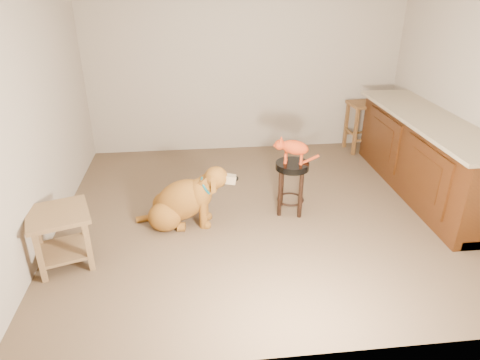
{
  "coord_description": "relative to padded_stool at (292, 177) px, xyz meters",
  "views": [
    {
      "loc": [
        -0.77,
        -4.1,
        2.43
      ],
      "look_at": [
        -0.31,
        -0.06,
        0.45
      ],
      "focal_mm": 32.0,
      "sensor_mm": 36.0,
      "label": 1
    }
  ],
  "objects": [
    {
      "name": "golden_retriever",
      "position": [
        -1.18,
        -0.12,
        -0.16
      ],
      "size": [
        1.1,
        0.58,
        0.7
      ],
      "rotation": [
        0.0,
        0.0,
        -0.11
      ],
      "color": "brown",
      "rests_on": "ground"
    },
    {
      "name": "wood_stool",
      "position": [
        1.43,
        1.7,
        -0.04
      ],
      "size": [
        0.43,
        0.43,
        0.73
      ],
      "rotation": [
        0.0,
        0.0,
        0.1
      ],
      "color": "brown",
      "rests_on": "ground"
    },
    {
      "name": "side_table",
      "position": [
        -2.26,
        -0.71,
        -0.07
      ],
      "size": [
        0.65,
        0.65,
        0.54
      ],
      "rotation": [
        0.0,
        0.0,
        0.32
      ],
      "color": "brown",
      "rests_on": "ground"
    },
    {
      "name": "tabby_kitten",
      "position": [
        -0.01,
        0.0,
        0.34
      ],
      "size": [
        0.5,
        0.22,
        0.31
      ],
      "rotation": [
        0.0,
        0.0,
        -0.29
      ],
      "color": "#9A2E0F",
      "rests_on": "padded_stool"
    },
    {
      "name": "padded_stool",
      "position": [
        0.0,
        0.0,
        0.0
      ],
      "size": [
        0.38,
        0.38,
        0.59
      ],
      "rotation": [
        0.0,
        0.0,
        -0.29
      ],
      "color": "black",
      "rests_on": "ground"
    },
    {
      "name": "cabinet_run",
      "position": [
        1.69,
        0.3,
        0.02
      ],
      "size": [
        0.7,
        2.56,
        0.94
      ],
      "color": "#3E1E0B",
      "rests_on": "ground"
    },
    {
      "name": "floor",
      "position": [
        -0.26,
        -0.0,
        -0.42
      ],
      "size": [
        4.5,
        4.0,
        0.01
      ],
      "primitive_type": "cube",
      "color": "brown",
      "rests_on": "ground"
    },
    {
      "name": "room_shell",
      "position": [
        -0.26,
        -0.0,
        1.26
      ],
      "size": [
        4.54,
        4.04,
        2.62
      ],
      "color": "gray",
      "rests_on": "ground"
    }
  ]
}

